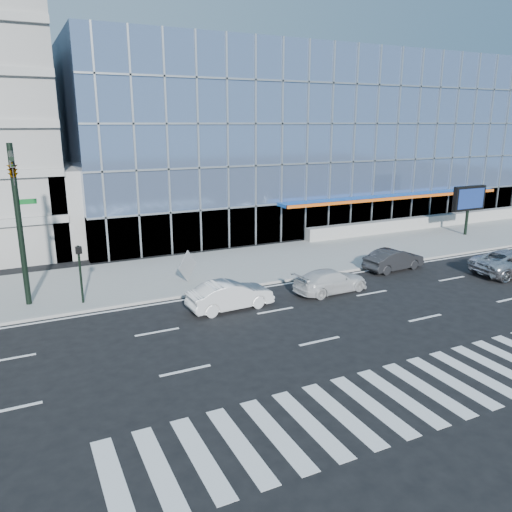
# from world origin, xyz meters

# --- Properties ---
(ground) EXTENTS (160.00, 160.00, 0.00)m
(ground) POSITION_xyz_m (0.00, 0.00, 0.00)
(ground) COLOR black
(ground) RESTS_ON ground
(sidewalk) EXTENTS (120.00, 8.00, 0.15)m
(sidewalk) POSITION_xyz_m (0.00, 8.00, 0.07)
(sidewalk) COLOR gray
(sidewalk) RESTS_ON ground
(theatre_building) EXTENTS (42.00, 26.00, 15.00)m
(theatre_building) POSITION_xyz_m (14.00, 26.00, 7.50)
(theatre_building) COLOR #657DA8
(theatre_building) RESTS_ON ground
(ramp_block) EXTENTS (6.00, 8.00, 6.00)m
(ramp_block) POSITION_xyz_m (-6.00, 18.00, 3.00)
(ramp_block) COLOR gray
(ramp_block) RESTS_ON ground
(retaining_wall) EXTENTS (30.00, 0.80, 1.00)m
(retaining_wall) POSITION_xyz_m (24.00, 11.60, 0.65)
(retaining_wall) COLOR gray
(retaining_wall) RESTS_ON sidewalk
(traffic_signal) EXTENTS (1.14, 5.74, 8.00)m
(traffic_signal) POSITION_xyz_m (-11.00, 4.57, 6.16)
(traffic_signal) COLOR black
(traffic_signal) RESTS_ON sidewalk
(ped_signal_post) EXTENTS (0.30, 0.33, 3.00)m
(ped_signal_post) POSITION_xyz_m (-8.50, 4.94, 2.14)
(ped_signal_post) COLOR black
(ped_signal_post) RESTS_ON sidewalk
(marquee_sign) EXTENTS (3.20, 0.43, 4.00)m
(marquee_sign) POSITION_xyz_m (22.00, 7.99, 3.07)
(marquee_sign) COLOR black
(marquee_sign) RESTS_ON sidewalk
(white_suv) EXTENTS (4.52, 2.12, 1.28)m
(white_suv) POSITION_xyz_m (4.09, 1.20, 0.64)
(white_suv) COLOR silver
(white_suv) RESTS_ON ground
(white_sedan) EXTENTS (4.40, 1.73, 1.43)m
(white_sedan) POSITION_xyz_m (-1.91, 1.24, 0.71)
(white_sedan) COLOR silver
(white_sedan) RESTS_ON ground
(dark_sedan) EXTENTS (4.23, 1.83, 1.36)m
(dark_sedan) POSITION_xyz_m (10.09, 3.00, 0.68)
(dark_sedan) COLOR black
(dark_sedan) RESTS_ON ground
(tilted_panel) EXTENTS (1.49, 1.16, 1.83)m
(tilted_panel) POSITION_xyz_m (-2.53, 6.03, 1.07)
(tilted_panel) COLOR #949494
(tilted_panel) RESTS_ON sidewalk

